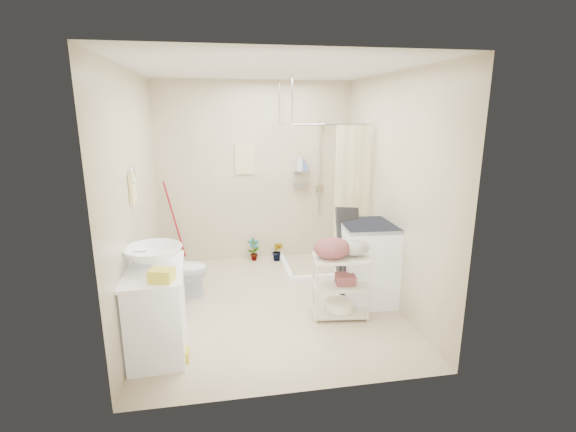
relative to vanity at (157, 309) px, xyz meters
name	(u,v)px	position (x,y,z in m)	size (l,w,h in m)	color
floor	(271,303)	(1.16, 0.75, -0.40)	(3.20, 3.20, 0.00)	beige
ceiling	(268,68)	(1.16, 0.75, 2.20)	(2.80, 3.20, 0.04)	silver
wall_back	(255,173)	(1.16, 2.35, 0.90)	(2.80, 0.04, 2.60)	beige
wall_front	(298,237)	(1.16, -0.85, 0.90)	(2.80, 0.04, 2.60)	beige
wall_left	(135,199)	(-0.24, 0.75, 0.90)	(0.04, 3.20, 2.60)	beige
wall_right	(391,190)	(2.56, 0.75, 0.90)	(0.04, 3.20, 2.60)	beige
vanity	(157,309)	(0.00, 0.00, 0.00)	(0.51, 0.92, 0.81)	white
sink	(153,256)	(0.00, 0.08, 0.49)	(0.53, 0.53, 0.18)	white
counter_basket	(162,275)	(0.11, -0.31, 0.46)	(0.19, 0.15, 0.11)	yellow
floor_basket	(179,353)	(0.20, -0.24, -0.34)	(0.25, 0.19, 0.14)	gold
toilet	(180,270)	(0.12, 1.15, -0.08)	(0.37, 0.64, 0.65)	silver
mop	(173,223)	(-0.05, 2.26, 0.21)	(0.12, 0.12, 1.23)	#A2101C
potted_plant_a	(254,249)	(1.10, 2.21, -0.23)	(0.18, 0.12, 0.34)	brown
potted_plant_b	(278,251)	(1.45, 2.14, -0.26)	(0.16, 0.13, 0.29)	brown
hanging_towel	(245,159)	(1.01, 2.33, 1.10)	(0.28, 0.03, 0.42)	beige
towel_ring	(132,186)	(-0.22, 0.55, 1.07)	(0.04, 0.22, 0.34)	#EEDB8E
tp_holder	(145,250)	(-0.20, 0.80, 0.32)	(0.08, 0.12, 0.14)	white
shower	(321,195)	(2.01, 1.80, 0.65)	(1.10, 1.10, 2.10)	white
shampoo_bottle_a	(300,162)	(1.81, 2.27, 1.05)	(0.10, 0.10, 0.26)	silver
shampoo_bottle_b	(304,165)	(1.87, 2.28, 1.00)	(0.08, 0.08, 0.17)	#506CB4
washing_machine	(368,262)	(2.30, 0.67, 0.06)	(0.64, 0.66, 0.93)	white
laundry_rack	(341,281)	(1.87, 0.33, 0.00)	(0.59, 0.35, 0.82)	beige
ironing_board	(349,254)	(2.08, 0.71, 0.17)	(0.32, 0.09, 1.14)	black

